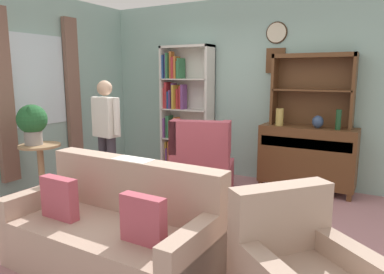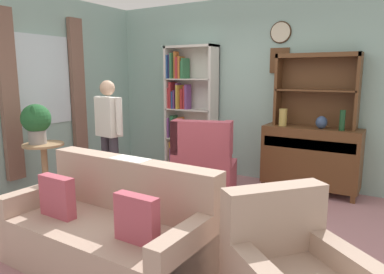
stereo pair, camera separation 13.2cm
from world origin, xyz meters
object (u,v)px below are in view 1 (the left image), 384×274
vase_round (318,122)px  potted_plant_large (32,121)px  vase_tall (280,117)px  book_stack (165,186)px  plant_stand (41,166)px  sideboard (307,155)px  couch_floral (115,234)px  bottle_wine (338,120)px  wingback_chair (202,167)px  bookshelf (182,108)px  sideboard_hutch (313,80)px  person_reading (106,130)px  coffee_table (170,200)px

vase_round → potted_plant_large: (-3.11, -2.09, 0.04)m
vase_tall → book_stack: (-0.66, -1.94, -0.58)m
vase_tall → plant_stand: 3.31m
sideboard → couch_floral: size_ratio=0.72×
sideboard → couch_floral: 3.08m
bottle_wine → wingback_chair: 1.90m
bookshelf → wingback_chair: bookshelf is taller
book_stack → vase_tall: bearing=71.3°
sideboard_hutch → book_stack: sideboard_hutch is taller
vase_tall → person_reading: (-1.91, -1.47, -0.13)m
bottle_wine → coffee_table: bottle_wine is taller
vase_tall → bottle_wine: bearing=-0.7°
coffee_table → wingback_chair: bearing=102.5°
sideboard_hutch → wingback_chair: bearing=-140.2°
bottle_wine → plant_stand: (-3.32, -2.03, -0.60)m
bookshelf → bottle_wine: bookshelf is taller
bookshelf → potted_plant_large: 2.41m
bottle_wine → book_stack: (-1.44, -1.94, -0.59)m
bookshelf → vase_round: (2.23, -0.15, -0.07)m
couch_floral → person_reading: person_reading is taller
bookshelf → couch_floral: size_ratio=1.16×
couch_floral → book_stack: (-0.09, 0.90, 0.15)m
vase_round → potted_plant_large: bearing=-146.0°
bookshelf → plant_stand: (-0.83, -2.20, -0.62)m
sideboard → bottle_wine: size_ratio=4.86×
coffee_table → plant_stand: bearing=-180.0°
couch_floral → book_stack: size_ratio=9.07×
vase_tall → bottle_wine: (0.78, -0.01, 0.01)m
sideboard_hutch → coffee_table: size_ratio=1.38×
couch_floral → wingback_chair: bearing=96.7°
vase_round → potted_plant_large: size_ratio=0.33×
vase_tall → book_stack: size_ratio=1.21×
bottle_wine → vase_round: bearing=175.1°
wingback_chair → potted_plant_large: (-1.78, -1.27, 0.66)m
sideboard → coffee_table: 2.32m
bottle_wine → coffee_table: 2.52m
person_reading → book_stack: bearing=-20.8°
sideboard_hutch → person_reading: bearing=-144.1°
person_reading → coffee_table: 1.58m
person_reading → book_stack: 1.41m
vase_round → book_stack: bearing=-121.1°
sideboard → book_stack: size_ratio=6.51×
bottle_wine → book_stack: size_ratio=1.34×
couch_floral → wingback_chair: (-0.24, 2.03, 0.07)m
sideboard → wingback_chair: 1.50m
sideboard → vase_tall: bearing=-168.4°
wingback_chair → couch_floral: bearing=-83.3°
sideboard_hutch → bottle_wine: (0.39, -0.20, -0.51)m
sideboard_hutch → sideboard: bearing=-90.0°
sideboard → wingback_chair: size_ratio=1.24×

